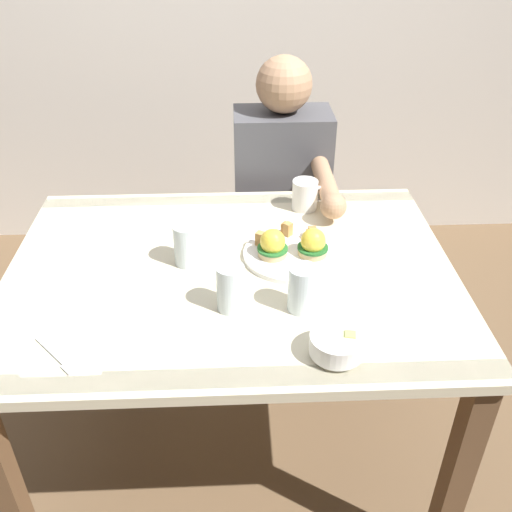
% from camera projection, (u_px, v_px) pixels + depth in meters
% --- Properties ---
extents(ground_plane, '(6.00, 6.00, 0.00)m').
position_uv_depth(ground_plane, '(236.00, 448.00, 1.94)').
color(ground_plane, brown).
extents(dining_table, '(1.20, 0.90, 0.74)m').
position_uv_depth(dining_table, '(232.00, 300.00, 1.59)').
color(dining_table, beige).
rests_on(dining_table, ground_plane).
extents(eggs_benedict_plate, '(0.27, 0.27, 0.09)m').
position_uv_depth(eggs_benedict_plate, '(292.00, 249.00, 1.57)').
color(eggs_benedict_plate, white).
rests_on(eggs_benedict_plate, dining_table).
extents(fruit_bowl, '(0.12, 0.12, 0.06)m').
position_uv_depth(fruit_bowl, '(337.00, 345.00, 1.24)').
color(fruit_bowl, white).
rests_on(fruit_bowl, dining_table).
extents(coffee_mug, '(0.11, 0.08, 0.09)m').
position_uv_depth(coffee_mug, '(306.00, 194.00, 1.79)').
color(coffee_mug, white).
rests_on(coffee_mug, dining_table).
extents(fork, '(0.12, 0.13, 0.00)m').
position_uv_depth(fork, '(58.00, 357.00, 1.25)').
color(fork, silver).
rests_on(fork, dining_table).
extents(water_glass_near, '(0.07, 0.07, 0.12)m').
position_uv_depth(water_glass_near, '(302.00, 291.00, 1.36)').
color(water_glass_near, silver).
rests_on(water_glass_near, dining_table).
extents(water_glass_far, '(0.07, 0.07, 0.12)m').
position_uv_depth(water_glass_far, '(188.00, 246.00, 1.53)').
color(water_glass_far, silver).
rests_on(water_glass_far, dining_table).
extents(water_glass_extra, '(0.07, 0.07, 0.12)m').
position_uv_depth(water_glass_extra, '(232.00, 290.00, 1.36)').
color(water_glass_extra, silver).
rests_on(water_glass_extra, dining_table).
extents(diner_person, '(0.34, 0.54, 1.14)m').
position_uv_depth(diner_person, '(283.00, 195.00, 2.09)').
color(diner_person, '#33333D').
rests_on(diner_person, ground_plane).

